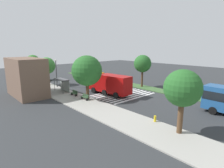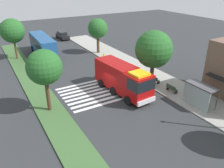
{
  "view_description": "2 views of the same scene",
  "coord_description": "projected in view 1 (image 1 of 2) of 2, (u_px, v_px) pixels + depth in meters",
  "views": [
    {
      "loc": [
        -23.38,
        23.08,
        8.63
      ],
      "look_at": [
        1.27,
        0.67,
        1.69
      ],
      "focal_mm": 29.0,
      "sensor_mm": 36.0,
      "label": 1
    },
    {
      "loc": [
        22.51,
        -12.23,
        13.3
      ],
      "look_at": [
        0.43,
        0.59,
        1.35
      ],
      "focal_mm": 36.77,
      "sensor_mm": 36.0,
      "label": 2
    }
  ],
  "objects": [
    {
      "name": "fire_truck",
      "position": [
        108.0,
        83.0,
        33.04
      ],
      "size": [
        9.14,
        3.43,
        3.77
      ],
      "rotation": [
        0.0,
        0.0,
        0.08
      ],
      "color": "#A50C0C",
      "rests_on": "ground_plane"
    },
    {
      "name": "sidewalk",
      "position": [
        81.0,
        102.0,
        28.39
      ],
      "size": [
        60.0,
        5.06,
        0.14
      ],
      "primitive_type": "cube",
      "color": "#9E9B93",
      "rests_on": "ground_plane"
    },
    {
      "name": "bench_near_shelter",
      "position": [
        74.0,
        93.0,
        31.84
      ],
      "size": [
        1.6,
        0.5,
        0.9
      ],
      "color": "#2D472D",
      "rests_on": "sidewalk"
    },
    {
      "name": "storefront_building",
      "position": [
        26.0,
        77.0,
        31.76
      ],
      "size": [
        9.13,
        5.36,
        6.66
      ],
      "color": "brown",
      "rests_on": "ground_plane"
    },
    {
      "name": "median_tree_west",
      "position": [
        143.0,
        64.0,
        38.01
      ],
      "size": [
        3.65,
        3.65,
        6.77
      ],
      "color": "#47301E",
      "rests_on": "median_strip"
    },
    {
      "name": "ground_plane",
      "position": [
        119.0,
        93.0,
        33.89
      ],
      "size": [
        120.0,
        120.0,
        0.0
      ],
      "primitive_type": "plane",
      "color": "#2D3033"
    },
    {
      "name": "bus_stop_shelter",
      "position": [
        63.0,
        82.0,
        34.48
      ],
      "size": [
        3.5,
        1.4,
        2.46
      ],
      "color": "#4C4C51",
      "rests_on": "sidewalk"
    },
    {
      "name": "sidewalk_tree_far_west",
      "position": [
        183.0,
        89.0,
        17.23
      ],
      "size": [
        3.61,
        3.61,
        6.4
      ],
      "color": "#513823",
      "rests_on": "sidewalk"
    },
    {
      "name": "median_strip",
      "position": [
        143.0,
        87.0,
        38.69
      ],
      "size": [
        60.0,
        3.0,
        0.14
      ],
      "primitive_type": "cube",
      "color": "#3D6033",
      "rests_on": "ground_plane"
    },
    {
      "name": "sidewalk_tree_far_east",
      "position": [
        33.0,
        62.0,
        46.35
      ],
      "size": [
        3.38,
        3.38,
        6.39
      ],
      "color": "#47301E",
      "rests_on": "sidewalk"
    },
    {
      "name": "bench_west_of_shelter",
      "position": [
        85.0,
        97.0,
        29.42
      ],
      "size": [
        1.6,
        0.5,
        0.9
      ],
      "color": "#2D472D",
      "rests_on": "sidewalk"
    },
    {
      "name": "parked_car_mid",
      "position": [
        36.0,
        74.0,
        51.97
      ],
      "size": [
        4.76,
        2.1,
        1.67
      ],
      "rotation": [
        0.0,
        0.0,
        -0.01
      ],
      "color": "silver",
      "rests_on": "ground_plane"
    },
    {
      "name": "fire_hydrant",
      "position": [
        155.0,
        119.0,
        20.75
      ],
      "size": [
        0.28,
        0.28,
        0.7
      ],
      "primitive_type": "cylinder",
      "color": "gold",
      "rests_on": "sidewalk"
    },
    {
      "name": "sidewalk_tree_east",
      "position": [
        47.0,
        66.0,
        40.23
      ],
      "size": [
        3.72,
        3.72,
        6.14
      ],
      "color": "#513823",
      "rests_on": "sidewalk"
    },
    {
      "name": "sidewalk_tree_west",
      "position": [
        87.0,
        71.0,
        28.76
      ],
      "size": [
        4.87,
        4.87,
        7.14
      ],
      "color": "#47301E",
      "rests_on": "sidewalk"
    },
    {
      "name": "crosswalk",
      "position": [
        123.0,
        94.0,
        33.16
      ],
      "size": [
        6.75,
        10.44,
        0.01
      ],
      "color": "silver",
      "rests_on": "ground_plane"
    },
    {
      "name": "street_lamp",
      "position": [
        56.0,
        71.0,
        37.9
      ],
      "size": [
        0.36,
        0.36,
        5.86
      ],
      "color": "#2D2D30",
      "rests_on": "sidewalk"
    }
  ]
}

